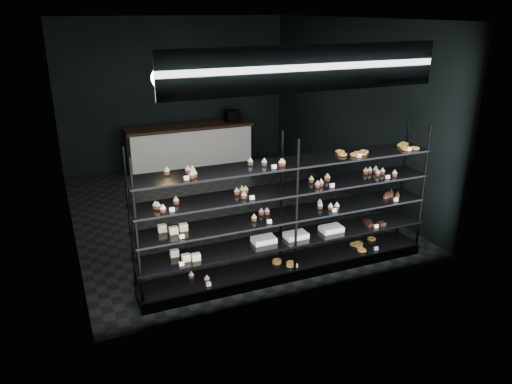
% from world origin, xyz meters
% --- Properties ---
extents(room, '(5.01, 6.01, 3.20)m').
position_xyz_m(room, '(0.00, 0.00, 1.60)').
color(room, black).
rests_on(room, ground).
extents(display_shelf, '(4.00, 0.50, 1.91)m').
position_xyz_m(display_shelf, '(0.04, -2.45, 0.63)').
color(display_shelf, black).
rests_on(display_shelf, room).
extents(signage, '(3.30, 0.05, 0.50)m').
position_xyz_m(signage, '(0.00, -2.93, 2.75)').
color(signage, '#0B1A3B').
rests_on(signage, room).
extents(pendant_lamp, '(0.29, 0.29, 0.88)m').
position_xyz_m(pendant_lamp, '(-1.12, -0.84, 2.45)').
color(pendant_lamp, black).
rests_on(pendant_lamp, room).
extents(service_counter, '(2.74, 0.65, 1.23)m').
position_xyz_m(service_counter, '(0.15, 2.50, 0.50)').
color(service_counter, white).
rests_on(service_counter, room).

